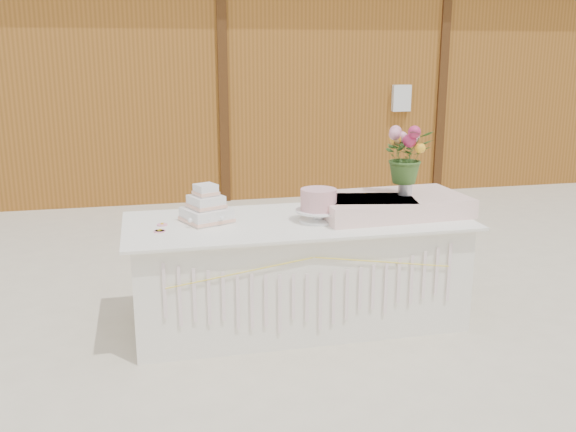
{
  "coord_description": "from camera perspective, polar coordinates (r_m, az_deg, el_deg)",
  "views": [
    {
      "loc": [
        -1.03,
        -4.22,
        1.92
      ],
      "look_at": [
        0.0,
        0.3,
        0.72
      ],
      "focal_mm": 40.0,
      "sensor_mm": 36.0,
      "label": 1
    }
  ],
  "objects": [
    {
      "name": "cake_table",
      "position": [
        4.6,
        0.85,
        -4.94
      ],
      "size": [
        2.4,
        1.0,
        0.77
      ],
      "color": "white",
      "rests_on": "ground"
    },
    {
      "name": "wedding_cake",
      "position": [
        4.45,
        -7.27,
        0.61
      ],
      "size": [
        0.39,
        0.39,
        0.26
      ],
      "rotation": [
        0.0,
        0.0,
        0.39
      ],
      "color": "white",
      "rests_on": "cake_table"
    },
    {
      "name": "pink_cake_stand",
      "position": [
        4.42,
        2.73,
        1.14
      ],
      "size": [
        0.32,
        0.32,
        0.23
      ],
      "color": "white",
      "rests_on": "cake_table"
    },
    {
      "name": "bouquet",
      "position": [
        4.66,
        10.53,
        5.84
      ],
      "size": [
        0.36,
        0.31,
        0.39
      ],
      "primitive_type": "imported",
      "rotation": [
        0.0,
        0.0,
        -0.02
      ],
      "color": "#395D25",
      "rests_on": "flower_vase"
    },
    {
      "name": "barn",
      "position": [
        10.27,
        -7.33,
        13.02
      ],
      "size": [
        12.6,
        4.6,
        3.3
      ],
      "color": "brown",
      "rests_on": "ground"
    },
    {
      "name": "ground",
      "position": [
        4.75,
        0.81,
        -9.33
      ],
      "size": [
        80.0,
        80.0,
        0.0
      ],
      "primitive_type": "plane",
      "color": "beige",
      "rests_on": "ground"
    },
    {
      "name": "satin_runner",
      "position": [
        4.7,
        9.07,
        1.0
      ],
      "size": [
        1.1,
        0.67,
        0.14
      ],
      "primitive_type": "cube",
      "rotation": [
        0.0,
        0.0,
        0.05
      ],
      "color": "#FED4CC",
      "rests_on": "cake_table"
    },
    {
      "name": "loose_flowers",
      "position": [
        4.38,
        -11.27,
        -0.88
      ],
      "size": [
        0.19,
        0.36,
        0.02
      ],
      "primitive_type": null,
      "rotation": [
        0.0,
        0.0,
        0.15
      ],
      "color": "pink",
      "rests_on": "cake_table"
    },
    {
      "name": "flower_vase",
      "position": [
        4.71,
        10.39,
        2.68
      ],
      "size": [
        0.1,
        0.1,
        0.14
      ],
      "primitive_type": "cylinder",
      "color": "silver",
      "rests_on": "satin_runner"
    }
  ]
}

